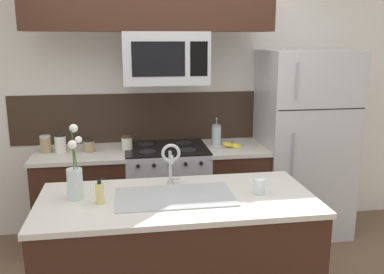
{
  "coord_description": "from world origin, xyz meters",
  "views": [
    {
      "loc": [
        -0.37,
        -2.94,
        1.92
      ],
      "look_at": [
        0.14,
        0.27,
        1.16
      ],
      "focal_mm": 40.0,
      "sensor_mm": 36.0,
      "label": 1
    }
  ],
  "objects_px": {
    "french_press": "(216,135)",
    "drinking_glass": "(259,186)",
    "refrigerator": "(303,143)",
    "banana_bunch": "(232,145)",
    "storage_jar_short": "(89,146)",
    "sink_faucet": "(171,159)",
    "flower_vase": "(75,179)",
    "microwave": "(165,58)",
    "storage_jar_medium": "(60,143)",
    "storage_jar_squat": "(127,143)",
    "dish_soap_bottle": "(100,193)",
    "storage_jar_tall": "(46,144)",
    "stove_range": "(167,194)"
  },
  "relations": [
    {
      "from": "drinking_glass",
      "to": "flower_vase",
      "type": "xyz_separation_m",
      "value": [
        -1.18,
        0.1,
        0.08
      ]
    },
    {
      "from": "sink_faucet",
      "to": "dish_soap_bottle",
      "type": "distance_m",
      "value": 0.55
    },
    {
      "from": "french_press",
      "to": "drinking_glass",
      "type": "bearing_deg",
      "value": -90.12
    },
    {
      "from": "french_press",
      "to": "microwave",
      "type": "bearing_deg",
      "value": -170.62
    },
    {
      "from": "storage_jar_squat",
      "to": "banana_bunch",
      "type": "distance_m",
      "value": 0.98
    },
    {
      "from": "storage_jar_short",
      "to": "storage_jar_medium",
      "type": "bearing_deg",
      "value": 176.71
    },
    {
      "from": "refrigerator",
      "to": "storage_jar_tall",
      "type": "height_order",
      "value": "refrigerator"
    },
    {
      "from": "drinking_glass",
      "to": "dish_soap_bottle",
      "type": "bearing_deg",
      "value": -179.42
    },
    {
      "from": "french_press",
      "to": "dish_soap_bottle",
      "type": "xyz_separation_m",
      "value": [
        -1.03,
        -1.35,
        -0.03
      ]
    },
    {
      "from": "flower_vase",
      "to": "storage_jar_medium",
      "type": "bearing_deg",
      "value": 101.95
    },
    {
      "from": "flower_vase",
      "to": "dish_soap_bottle",
      "type": "bearing_deg",
      "value": -34.33
    },
    {
      "from": "storage_jar_squat",
      "to": "sink_faucet",
      "type": "distance_m",
      "value": 1.07
    },
    {
      "from": "refrigerator",
      "to": "drinking_glass",
      "type": "bearing_deg",
      "value": -123.8
    },
    {
      "from": "stove_range",
      "to": "drinking_glass",
      "type": "distance_m",
      "value": 1.45
    },
    {
      "from": "stove_range",
      "to": "flower_vase",
      "type": "bearing_deg",
      "value": -120.55
    },
    {
      "from": "refrigerator",
      "to": "flower_vase",
      "type": "distance_m",
      "value": 2.38
    },
    {
      "from": "refrigerator",
      "to": "storage_jar_short",
      "type": "bearing_deg",
      "value": -179.55
    },
    {
      "from": "storage_jar_medium",
      "to": "sink_faucet",
      "type": "distance_m",
      "value": 1.38
    },
    {
      "from": "storage_jar_short",
      "to": "drinking_glass",
      "type": "xyz_separation_m",
      "value": [
        1.19,
        -1.28,
        -0.0
      ]
    },
    {
      "from": "french_press",
      "to": "dish_soap_bottle",
      "type": "height_order",
      "value": "french_press"
    },
    {
      "from": "storage_jar_medium",
      "to": "storage_jar_short",
      "type": "height_order",
      "value": "storage_jar_medium"
    },
    {
      "from": "storage_jar_medium",
      "to": "storage_jar_squat",
      "type": "distance_m",
      "value": 0.59
    },
    {
      "from": "storage_jar_short",
      "to": "dish_soap_bottle",
      "type": "distance_m",
      "value": 1.3
    },
    {
      "from": "storage_jar_squat",
      "to": "drinking_glass",
      "type": "bearing_deg",
      "value": -56.24
    },
    {
      "from": "sink_faucet",
      "to": "flower_vase",
      "type": "height_order",
      "value": "flower_vase"
    },
    {
      "from": "microwave",
      "to": "sink_faucet",
      "type": "xyz_separation_m",
      "value": [
        -0.07,
        -1.01,
        -0.63
      ]
    },
    {
      "from": "storage_jar_short",
      "to": "storage_jar_tall",
      "type": "bearing_deg",
      "value": 174.61
    },
    {
      "from": "microwave",
      "to": "french_press",
      "type": "relative_size",
      "value": 2.79
    },
    {
      "from": "banana_bunch",
      "to": "storage_jar_short",
      "type": "bearing_deg",
      "value": 177.16
    },
    {
      "from": "storage_jar_medium",
      "to": "drinking_glass",
      "type": "relative_size",
      "value": 1.57
    },
    {
      "from": "storage_jar_squat",
      "to": "dish_soap_bottle",
      "type": "bearing_deg",
      "value": -98.04
    },
    {
      "from": "storage_jar_squat",
      "to": "microwave",
      "type": "bearing_deg",
      "value": -2.14
    },
    {
      "from": "sink_faucet",
      "to": "refrigerator",
      "type": "bearing_deg",
      "value": 36.49
    },
    {
      "from": "storage_jar_squat",
      "to": "flower_vase",
      "type": "bearing_deg",
      "value": -106.02
    },
    {
      "from": "storage_jar_tall",
      "to": "storage_jar_medium",
      "type": "height_order",
      "value": "storage_jar_medium"
    },
    {
      "from": "storage_jar_short",
      "to": "sink_faucet",
      "type": "relative_size",
      "value": 0.36
    },
    {
      "from": "microwave",
      "to": "banana_bunch",
      "type": "height_order",
      "value": "microwave"
    },
    {
      "from": "french_press",
      "to": "dish_soap_bottle",
      "type": "relative_size",
      "value": 1.62
    },
    {
      "from": "storage_jar_tall",
      "to": "storage_jar_medium",
      "type": "distance_m",
      "value": 0.13
    },
    {
      "from": "refrigerator",
      "to": "banana_bunch",
      "type": "height_order",
      "value": "refrigerator"
    },
    {
      "from": "storage_jar_short",
      "to": "french_press",
      "type": "height_order",
      "value": "french_press"
    },
    {
      "from": "sink_faucet",
      "to": "dish_soap_bottle",
      "type": "bearing_deg",
      "value": -151.77
    },
    {
      "from": "banana_bunch",
      "to": "sink_faucet",
      "type": "bearing_deg",
      "value": -125.25
    },
    {
      "from": "refrigerator",
      "to": "banana_bunch",
      "type": "distance_m",
      "value": 0.74
    },
    {
      "from": "storage_jar_tall",
      "to": "french_press",
      "type": "height_order",
      "value": "french_press"
    },
    {
      "from": "storage_jar_medium",
      "to": "sink_faucet",
      "type": "bearing_deg",
      "value": -49.98
    },
    {
      "from": "french_press",
      "to": "storage_jar_short",
      "type": "bearing_deg",
      "value": -177.29
    },
    {
      "from": "storage_jar_short",
      "to": "banana_bunch",
      "type": "height_order",
      "value": "storage_jar_short"
    },
    {
      "from": "banana_bunch",
      "to": "dish_soap_bottle",
      "type": "height_order",
      "value": "dish_soap_bottle"
    },
    {
      "from": "storage_jar_squat",
      "to": "drinking_glass",
      "type": "relative_size",
      "value": 1.25
    }
  ]
}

